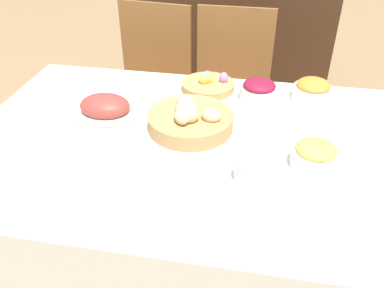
# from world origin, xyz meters

# --- Properties ---
(ground_plane) EXTENTS (12.00, 12.00, 0.00)m
(ground_plane) POSITION_xyz_m (0.00, 0.00, 0.00)
(ground_plane) COLOR #937551
(dining_table) EXTENTS (1.71, 1.07, 0.74)m
(dining_table) POSITION_xyz_m (0.00, 0.00, 0.37)
(dining_table) COLOR silver
(dining_table) RESTS_ON ground
(chair_far_center) EXTENTS (0.42, 0.42, 0.94)m
(chair_far_center) POSITION_xyz_m (0.02, 0.86, 0.50)
(chair_far_center) COLOR brown
(chair_far_center) RESTS_ON ground
(chair_far_left) EXTENTS (0.47, 0.47, 0.94)m
(chair_far_left) POSITION_xyz_m (-0.44, 0.86, 0.50)
(chair_far_left) COLOR brown
(chair_far_left) RESTS_ON ground
(sideboard) EXTENTS (1.38, 0.44, 0.90)m
(sideboard) POSITION_xyz_m (-0.05, 1.77, 0.45)
(sideboard) COLOR #3D2616
(sideboard) RESTS_ON ground
(bread_basket) EXTENTS (0.32, 0.32, 0.11)m
(bread_basket) POSITION_xyz_m (-0.06, 0.08, 0.78)
(bread_basket) COLOR #AD8451
(bread_basket) RESTS_ON dining_table
(egg_basket) EXTENTS (0.23, 0.23, 0.08)m
(egg_basket) POSITION_xyz_m (-0.04, 0.40, 0.76)
(egg_basket) COLOR #AD8451
(egg_basket) RESTS_ON dining_table
(ham_platter) EXTENTS (0.31, 0.21, 0.09)m
(ham_platter) POSITION_xyz_m (-0.41, 0.13, 0.76)
(ham_platter) COLOR white
(ham_platter) RESTS_ON dining_table
(pineapple_bowl) EXTENTS (0.15, 0.15, 0.09)m
(pineapple_bowl) POSITION_xyz_m (0.38, -0.08, 0.78)
(pineapple_bowl) COLOR silver
(pineapple_bowl) RESTS_ON dining_table
(beet_salad_bowl) EXTENTS (0.16, 0.16, 0.09)m
(beet_salad_bowl) POSITION_xyz_m (0.18, 0.35, 0.78)
(beet_salad_bowl) COLOR white
(beet_salad_bowl) RESTS_ON dining_table
(carrot_bowl) EXTENTS (0.16, 0.16, 0.09)m
(carrot_bowl) POSITION_xyz_m (0.40, 0.39, 0.78)
(carrot_bowl) COLOR white
(carrot_bowl) RESTS_ON dining_table
(dinner_plate) EXTENTS (0.26, 0.26, 0.01)m
(dinner_plate) POSITION_xyz_m (-0.06, -0.35, 0.74)
(dinner_plate) COLOR white
(dinner_plate) RESTS_ON dining_table
(fork) EXTENTS (0.01, 0.18, 0.00)m
(fork) POSITION_xyz_m (-0.21, -0.35, 0.74)
(fork) COLOR #B7B7BC
(fork) RESTS_ON dining_table
(knife) EXTENTS (0.01, 0.18, 0.00)m
(knife) POSITION_xyz_m (0.09, -0.35, 0.74)
(knife) COLOR #B7B7BC
(knife) RESTS_ON dining_table
(spoon) EXTENTS (0.01, 0.18, 0.00)m
(spoon) POSITION_xyz_m (0.12, -0.35, 0.74)
(spoon) COLOR #B7B7BC
(spoon) RESTS_ON dining_table
(drinking_cup) EXTENTS (0.08, 0.08, 0.07)m
(drinking_cup) POSITION_xyz_m (0.17, -0.19, 0.77)
(drinking_cup) COLOR silver
(drinking_cup) RESTS_ON dining_table
(butter_dish) EXTENTS (0.11, 0.07, 0.03)m
(butter_dish) POSITION_xyz_m (-0.34, -0.16, 0.75)
(butter_dish) COLOR white
(butter_dish) RESTS_ON dining_table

